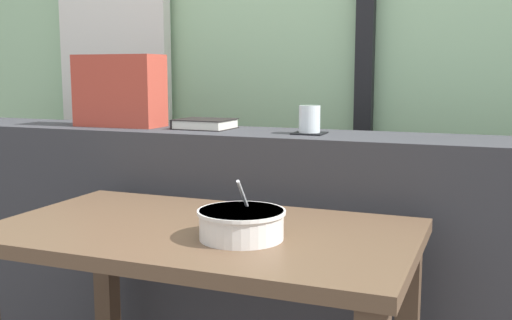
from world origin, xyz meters
The scene contains 9 objects.
curtain_left_panel centered at (-0.91, 1.06, 1.25)m, with size 0.56×0.06×2.50m, color silver.
window_divider_post centered at (0.24, 1.09, 1.30)m, with size 0.07×0.05×2.60m, color black.
dark_console_ledge centered at (0.00, 0.55, 0.44)m, with size 2.80×0.34×0.88m, color #38383D.
breakfast_table centered at (0.06, 0.00, 0.57)m, with size 1.07×0.62×0.69m.
coaster_square centered at (0.18, 0.54, 0.89)m, with size 0.10×0.10×0.01m, color black.
juice_glass centered at (0.18, 0.54, 0.93)m, with size 0.07×0.07×0.09m.
closed_book centered at (-0.21, 0.58, 0.90)m, with size 0.20×0.16×0.03m.
throw_pillow centered at (-0.54, 0.55, 1.01)m, with size 0.32×0.14×0.26m, color #B74233.
soup_bowl centered at (0.20, -0.06, 0.73)m, with size 0.21×0.21×0.15m.
Camera 1 is at (0.74, -1.34, 1.08)m, focal length 42.65 mm.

